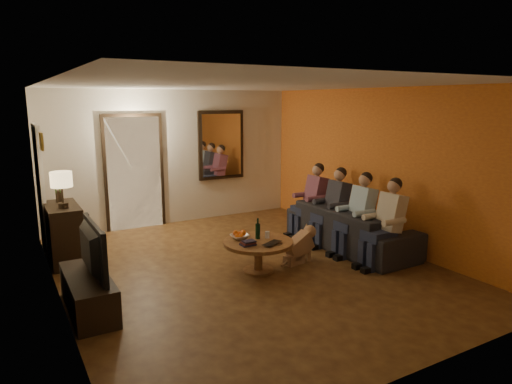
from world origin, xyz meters
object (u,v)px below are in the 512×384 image
person_a (387,226)px  bowl (240,237)px  tv (85,250)px  wine_bottle (258,228)px  laptop (275,244)px  coffee_table (258,256)px  person_c (334,209)px  tv_stand (88,293)px  table_lamp (62,190)px  sofa (350,227)px  dresser (64,234)px  dog (299,245)px  person_d (313,203)px  person_b (359,217)px

person_a → bowl: 2.15m
tv → wine_bottle: tv is taller
bowl → laptop: 0.57m
coffee_table → laptop: laptop is taller
person_a → person_c: bearing=90.0°
person_a → coffee_table: 1.93m
tv_stand → tv: tv is taller
table_lamp → sofa: table_lamp is taller
dresser → tv: bearing=-90.0°
laptop → sofa: bearing=-10.6°
person_c → laptop: (-1.65, -0.76, -0.14)m
person_a → bowl: (-1.93, 0.94, -0.12)m
tv → dog: bearing=-87.8°
sofa → person_c: (-0.10, 0.30, 0.26)m
table_lamp → person_a: (4.07, -2.30, -0.54)m
tv_stand → dog: 3.03m
person_a → person_d: bearing=90.0°
dresser → coffee_table: size_ratio=0.99×
person_a → dog: 1.31m
table_lamp → sofa: (4.17, -1.40, -0.80)m
tv → bowl: 2.18m
person_b → laptop: bearing=-174.5°
sofa → person_b: (-0.10, -0.30, 0.26)m
tv → coffee_table: size_ratio=1.08×
bowl → dog: bearing=-13.3°
dresser → wine_bottle: size_ratio=3.17×
tv_stand → wine_bottle: wine_bottle is taller
person_d → wine_bottle: person_d is taller
person_a → laptop: 1.71m
dresser → coffee_table: dresser is taller
table_lamp → wine_bottle: 2.85m
person_d → person_a: bearing=-90.0°
tv_stand → person_c: bearing=8.2°
table_lamp → person_c: 4.25m
person_a → bowl: size_ratio=4.63×
dresser → table_lamp: table_lamp is taller
dog → person_b: bearing=-16.9°
person_d → dog: size_ratio=2.14×
person_a → wine_bottle: (-1.70, 0.82, 0.01)m
person_d → coffee_table: person_d is taller
tv_stand → laptop: 2.44m
dresser → person_c: (4.07, -1.32, 0.16)m
person_a → person_c: size_ratio=1.00×
person_c → person_a: bearing=-90.0°
tv → person_a: 4.12m
dresser → laptop: (2.42, -2.08, 0.03)m
person_d → coffee_table: size_ratio=1.22×
table_lamp → person_a: table_lamp is taller
person_c → coffee_table: (-1.75, -0.48, -0.38)m
sofa → person_a: person_a is taller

